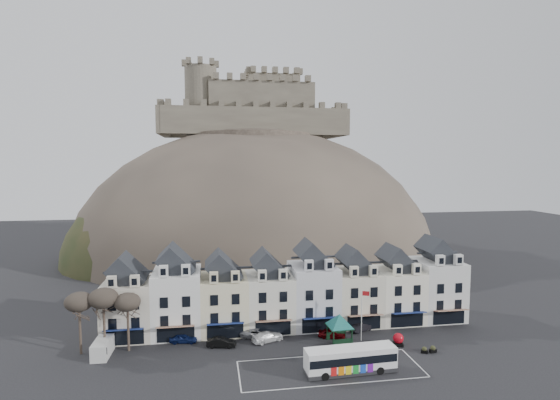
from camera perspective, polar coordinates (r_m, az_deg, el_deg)
The scene contains 21 objects.
ground at distance 55.45m, azimuth 4.78°, elevation -21.85°, with size 300.00×300.00×0.00m, color black.
coach_bay_markings at distance 57.00m, azimuth 6.55°, elevation -21.08°, with size 22.00×7.50×0.01m, color silver.
townhouse_terrace at distance 68.01m, azimuth 1.61°, elevation -11.83°, with size 54.40×9.35×11.80m.
castle_hill at distance 120.26m, azimuth -2.65°, elevation -6.89°, with size 100.00×76.00×68.00m.
castle at distance 125.40m, azimuth -3.45°, elevation 12.01°, with size 50.20×22.20×22.00m.
tree_left_far at distance 63.48m, azimuth -24.78°, elevation -12.05°, with size 3.61×3.61×8.24m.
tree_left_mid at distance 62.65m, azimuth -22.09°, elevation -11.85°, with size 3.78×3.78×8.64m.
tree_left_near at distance 62.26m, azimuth -19.31°, elevation -12.53°, with size 3.43×3.43×7.84m.
bus at distance 55.77m, azimuth 9.19°, elevation -19.78°, with size 11.05×3.03×3.09m.
bus_shelter at distance 62.98m, azimuth 7.79°, elevation -15.34°, with size 6.42×6.42×4.08m.
red_buoy at distance 64.44m, azimuth 15.19°, elevation -17.15°, with size 1.42×1.42×1.76m.
flagpole at distance 63.76m, azimuth 10.69°, elevation -14.12°, with size 1.00×0.45×7.37m.
white_van at distance 63.80m, azimuth -22.15°, elevation -17.45°, with size 2.11×4.61×2.08m.
planter_west at distance 63.87m, azimuth 19.34°, elevation -17.91°, with size 0.98×0.65×0.93m.
planter_east at distance 63.34m, azimuth 18.33°, elevation -18.10°, with size 0.98×0.77×0.88m.
car_navy at distance 64.84m, azimuth -12.52°, elevation -17.19°, with size 1.53×3.80×1.29m, color #0E1947.
car_black at distance 62.61m, azimuth -7.64°, elevation -17.94°, with size 1.37×3.94×1.30m, color black.
car_silver at distance 65.03m, azimuth -2.91°, elevation -16.95°, with size 2.32×4.94×1.40m, color gray.
car_white at distance 63.82m, azimuth -1.64°, elevation -17.42°, with size 1.87×4.61×1.34m, color white.
car_maroon at distance 65.31m, azimuth 6.79°, elevation -16.92°, with size 1.55×3.85×1.31m, color #4D0407.
car_charcoal at distance 68.37m, azimuth 10.62°, elevation -15.97°, with size 1.32×3.80×1.25m, color black.
Camera 1 is at (-12.13, -47.92, 25.13)m, focal length 28.00 mm.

